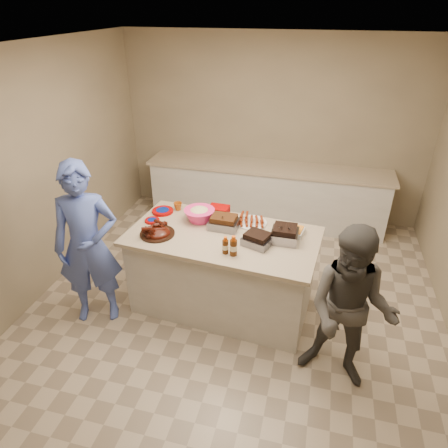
% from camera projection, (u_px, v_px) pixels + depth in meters
% --- Properties ---
extents(room, '(4.50, 5.00, 2.70)m').
position_uv_depth(room, '(233.00, 311.00, 4.46)').
color(room, gray).
rests_on(room, ground).
extents(back_counter, '(3.60, 0.64, 0.90)m').
position_uv_depth(back_counter, '(266.00, 194.00, 6.10)').
color(back_counter, beige).
rests_on(back_counter, ground).
extents(island, '(2.04, 1.20, 0.93)m').
position_uv_depth(island, '(223.00, 304.00, 4.56)').
color(island, beige).
rests_on(island, ground).
extents(rib_platter, '(0.43, 0.43, 0.14)m').
position_uv_depth(rib_platter, '(157.00, 234.00, 4.12)').
color(rib_platter, '#431007').
rests_on(rib_platter, island).
extents(pulled_pork_tray, '(0.31, 0.24, 0.09)m').
position_uv_depth(pulled_pork_tray, '(224.00, 228.00, 4.23)').
color(pulled_pork_tray, '#47230F').
rests_on(pulled_pork_tray, island).
extents(brisket_tray, '(0.32, 0.30, 0.08)m').
position_uv_depth(brisket_tray, '(257.00, 245.00, 3.94)').
color(brisket_tray, black).
rests_on(brisket_tray, island).
extents(roasting_pan, '(0.27, 0.27, 0.11)m').
position_uv_depth(roasting_pan, '(284.00, 240.00, 4.01)').
color(roasting_pan, gray).
rests_on(roasting_pan, island).
extents(coleslaw_bowl, '(0.37, 0.37, 0.23)m').
position_uv_depth(coleslaw_bowl, '(200.00, 221.00, 4.37)').
color(coleslaw_bowl, '#F02D7B').
rests_on(coleslaw_bowl, island).
extents(sausage_plate, '(0.38, 0.38, 0.06)m').
position_uv_depth(sausage_plate, '(252.00, 223.00, 4.32)').
color(sausage_plate, silver).
rests_on(sausage_plate, island).
extents(mac_cheese_dish, '(0.30, 0.24, 0.07)m').
position_uv_depth(mac_cheese_dish, '(290.00, 233.00, 4.14)').
color(mac_cheese_dish, orange).
rests_on(mac_cheese_dish, island).
extents(bbq_bottle_a, '(0.06, 0.06, 0.18)m').
position_uv_depth(bbq_bottle_a, '(225.00, 253.00, 3.82)').
color(bbq_bottle_a, '#411E07').
rests_on(bbq_bottle_a, island).
extents(bbq_bottle_b, '(0.08, 0.08, 0.21)m').
position_uv_depth(bbq_bottle_b, '(233.00, 255.00, 3.79)').
color(bbq_bottle_b, '#411E07').
rests_on(bbq_bottle_b, island).
extents(mustard_bottle, '(0.05, 0.05, 0.12)m').
position_uv_depth(mustard_bottle, '(216.00, 229.00, 4.21)').
color(mustard_bottle, '#F8BA00').
rests_on(mustard_bottle, island).
extents(sauce_bowl, '(0.14, 0.05, 0.13)m').
position_uv_depth(sauce_bowl, '(219.00, 227.00, 4.24)').
color(sauce_bowl, silver).
rests_on(sauce_bowl, island).
extents(plate_stack_large, '(0.26, 0.26, 0.03)m').
position_uv_depth(plate_stack_large, '(163.00, 212.00, 4.55)').
color(plate_stack_large, '#8E0201').
rests_on(plate_stack_large, island).
extents(plate_stack_small, '(0.17, 0.17, 0.02)m').
position_uv_depth(plate_stack_small, '(152.00, 221.00, 4.36)').
color(plate_stack_small, '#8E0201').
rests_on(plate_stack_small, island).
extents(plastic_cup, '(0.11, 0.10, 0.10)m').
position_uv_depth(plastic_cup, '(178.00, 210.00, 4.60)').
color(plastic_cup, '#9E4A0D').
rests_on(plastic_cup, island).
extents(basket_stack, '(0.23, 0.17, 0.11)m').
position_uv_depth(basket_stack, '(219.00, 215.00, 4.48)').
color(basket_stack, '#8E0201').
rests_on(basket_stack, island).
extents(guest_blue, '(1.24, 1.89, 0.43)m').
position_uv_depth(guest_blue, '(101.00, 313.00, 4.43)').
color(guest_blue, '#4C62BF').
rests_on(guest_blue, ground).
extents(guest_gray, '(1.07, 1.68, 0.59)m').
position_uv_depth(guest_gray, '(337.00, 375.00, 3.70)').
color(guest_gray, '#4C4945').
rests_on(guest_gray, ground).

